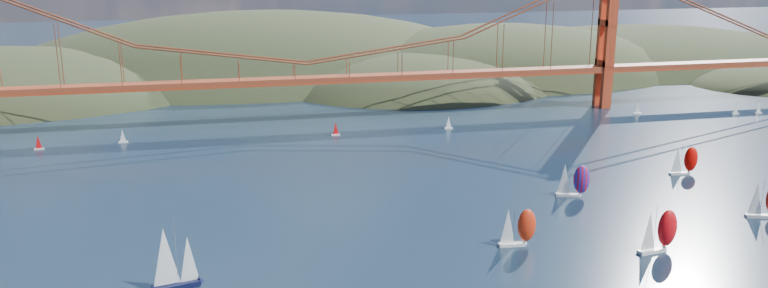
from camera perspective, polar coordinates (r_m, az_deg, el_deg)
headlands at (r=386.60m, az=-0.87°, el=3.54°), size 725.00×225.00×96.00m
bridge at (r=276.23m, az=-6.26°, el=8.25°), size 552.00×12.00×55.00m
sloop_navy at (r=149.75m, az=-15.84°, el=-8.42°), size 9.46×6.25×14.07m
racer_0 at (r=167.04m, az=10.09°, el=-6.21°), size 8.37×3.53×9.53m
racer_1 at (r=171.44m, az=20.14°, el=-6.19°), size 9.36×4.38×10.57m
racer_2 at (r=203.02m, az=27.04°, el=-3.77°), size 8.86×5.19×9.93m
racer_3 at (r=231.18m, az=21.87°, el=-1.13°), size 8.15×3.48×9.27m
racer_rwb at (r=201.97m, az=14.17°, el=-2.66°), size 8.73×5.57×9.76m
distant_boat_2 at (r=265.57m, az=-24.84°, el=0.11°), size 3.00×2.00×4.70m
distant_boat_3 at (r=264.01m, az=-19.29°, el=0.59°), size 3.00×2.00×4.70m
distant_boat_4 at (r=307.92m, az=18.76°, el=2.60°), size 3.00×2.00×4.70m
distant_boat_5 at (r=322.18m, az=25.23°, el=2.48°), size 3.00×2.00×4.70m
distant_boat_6 at (r=327.57m, az=26.66°, el=2.50°), size 3.00×2.00×4.70m
distant_boat_8 at (r=269.08m, az=4.94°, el=1.65°), size 3.00×2.00×4.70m
distant_boat_9 at (r=259.42m, az=-3.70°, el=1.17°), size 3.00×2.00×4.70m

